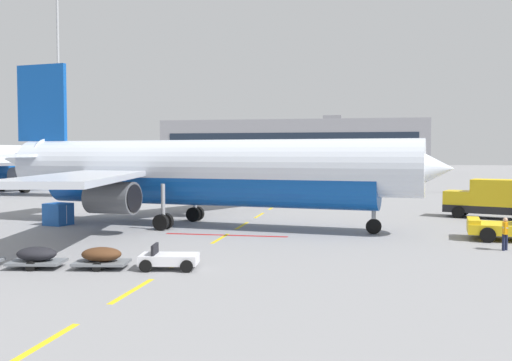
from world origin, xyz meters
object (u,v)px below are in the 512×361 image
(airliner_mid_left, at_px, (21,162))
(fuel_service_truck, at_px, (493,198))
(baggage_train, at_px, (70,257))
(apron_light_mast_near, at_px, (58,68))
(uld_cargo_container, at_px, (58,214))
(ground_crew_worker, at_px, (505,231))
(airliner_foreground, at_px, (198,171))

(airliner_mid_left, height_order, fuel_service_truck, airliner_mid_left)
(baggage_train, relative_size, apron_light_mast_near, 0.40)
(uld_cargo_container, bearing_deg, airliner_mid_left, 127.08)
(airliner_mid_left, bearing_deg, fuel_service_truck, -20.95)
(airliner_mid_left, distance_m, ground_crew_worker, 65.23)
(baggage_train, bearing_deg, fuel_service_truck, 46.22)
(airliner_mid_left, distance_m, uld_cargo_container, 40.12)
(airliner_foreground, bearing_deg, baggage_train, -95.31)
(fuel_service_truck, bearing_deg, airliner_mid_left, 159.05)
(fuel_service_truck, bearing_deg, ground_crew_worker, -99.81)
(ground_crew_worker, relative_size, uld_cargo_container, 0.93)
(baggage_train, relative_size, ground_crew_worker, 6.52)
(uld_cargo_container, distance_m, apron_light_mast_near, 47.35)
(fuel_service_truck, distance_m, uld_cargo_container, 33.78)
(uld_cargo_container, bearing_deg, apron_light_mast_near, 119.93)
(uld_cargo_container, bearing_deg, baggage_train, -58.01)
(airliner_mid_left, distance_m, fuel_service_truck, 60.28)
(fuel_service_truck, distance_m, apron_light_mast_near, 63.07)
(airliner_foreground, distance_m, airliner_mid_left, 45.92)
(fuel_service_truck, height_order, apron_light_mast_near, apron_light_mast_near)
(airliner_foreground, relative_size, uld_cargo_container, 18.00)
(fuel_service_truck, xyz_separation_m, apron_light_mast_near, (-54.21, 27.98, 16.02))
(baggage_train, relative_size, uld_cargo_container, 6.04)
(uld_cargo_container, bearing_deg, fuel_service_truck, 17.88)
(airliner_foreground, xyz_separation_m, baggage_train, (-1.43, -15.40, -3.42))
(fuel_service_truck, height_order, uld_cargo_container, fuel_service_truck)
(ground_crew_worker, xyz_separation_m, uld_cargo_container, (-29.44, 5.21, -0.23))
(airliner_foreground, relative_size, airliner_mid_left, 1.01)
(fuel_service_truck, relative_size, uld_cargo_container, 3.83)
(airliner_foreground, xyz_separation_m, ground_crew_worker, (19.25, -6.58, -2.92))
(airliner_mid_left, relative_size, ground_crew_worker, 19.20)
(airliner_foreground, distance_m, baggage_train, 15.84)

